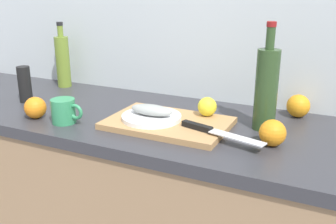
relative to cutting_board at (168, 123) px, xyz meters
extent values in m
cube|color=silver|center=(-0.22, 0.38, 0.34)|extent=(3.20, 0.05, 2.50)
cube|color=#9E7A56|center=(-0.22, 0.05, -0.48)|extent=(2.00, 0.58, 0.86)
cube|color=#333338|center=(-0.22, 0.05, -0.03)|extent=(2.00, 0.60, 0.04)
cube|color=tan|center=(0.00, 0.00, 0.00)|extent=(0.41, 0.27, 0.02)
cylinder|color=white|center=(-0.06, -0.01, 0.02)|extent=(0.20, 0.20, 0.01)
ellipsoid|color=#999E99|center=(-0.06, -0.01, 0.04)|extent=(0.15, 0.07, 0.04)
cube|color=silver|center=(0.26, -0.07, 0.02)|extent=(0.18, 0.08, 0.00)
cube|color=black|center=(0.12, -0.04, 0.02)|extent=(0.11, 0.05, 0.02)
sphere|color=yellow|center=(0.10, 0.10, 0.04)|extent=(0.07, 0.07, 0.07)
cylinder|color=olive|center=(-0.68, 0.27, 0.11)|extent=(0.06, 0.06, 0.23)
cylinder|color=olive|center=(-0.68, 0.27, 0.25)|extent=(0.03, 0.03, 0.05)
cylinder|color=black|center=(-0.68, 0.27, 0.28)|extent=(0.03, 0.03, 0.02)
cylinder|color=#2D4723|center=(0.30, 0.12, 0.12)|extent=(0.07, 0.07, 0.27)
cylinder|color=#2D4723|center=(0.30, 0.12, 0.29)|extent=(0.03, 0.03, 0.07)
cylinder|color=maroon|center=(0.30, 0.12, 0.33)|extent=(0.03, 0.03, 0.02)
cylinder|color=#338C59|center=(-0.34, -0.13, 0.03)|extent=(0.08, 0.08, 0.09)
torus|color=#338C59|center=(-0.29, -0.13, 0.04)|extent=(0.06, 0.01, 0.06)
sphere|color=orange|center=(0.38, 0.29, 0.03)|extent=(0.08, 0.08, 0.08)
sphere|color=orange|center=(0.35, -0.02, 0.03)|extent=(0.08, 0.08, 0.08)
sphere|color=orange|center=(-0.47, -0.13, 0.03)|extent=(0.08, 0.08, 0.08)
cylinder|color=black|center=(-0.65, 0.01, 0.06)|extent=(0.05, 0.05, 0.15)
camera|label=1|loc=(0.54, -1.11, 0.45)|focal=41.16mm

